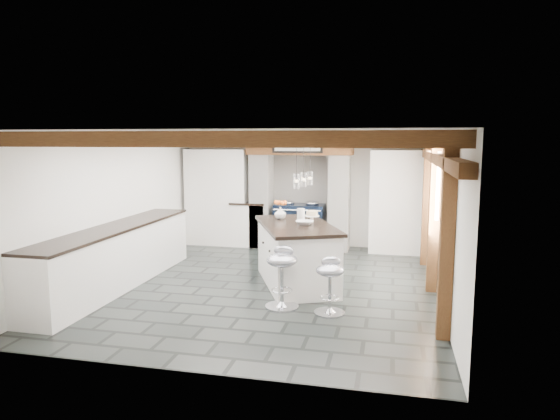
% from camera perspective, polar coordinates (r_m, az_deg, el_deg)
% --- Properties ---
extents(ground, '(6.00, 6.00, 0.00)m').
position_cam_1_polar(ground, '(7.75, -1.39, -8.47)').
color(ground, black).
rests_on(ground, ground).
extents(room_shell, '(6.00, 6.03, 6.00)m').
position_cam_1_polar(room_shell, '(9.03, -2.97, 0.81)').
color(room_shell, white).
rests_on(room_shell, ground).
extents(range_cooker, '(1.00, 0.63, 0.99)m').
position_cam_1_polar(range_cooker, '(10.19, 2.27, -1.75)').
color(range_cooker, black).
rests_on(range_cooker, ground).
extents(kitchen_island, '(1.66, 2.14, 1.25)m').
position_cam_1_polar(kitchen_island, '(7.64, 1.87, -4.99)').
color(kitchen_island, white).
rests_on(kitchen_island, ground).
extents(bar_stool_near, '(0.44, 0.44, 0.73)m').
position_cam_1_polar(bar_stool_near, '(6.40, 5.71, -7.87)').
color(bar_stool_near, silver).
rests_on(bar_stool_near, ground).
extents(bar_stool_far, '(0.48, 0.48, 0.83)m').
position_cam_1_polar(bar_stool_far, '(6.57, 0.27, -6.85)').
color(bar_stool_far, silver).
rests_on(bar_stool_far, ground).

